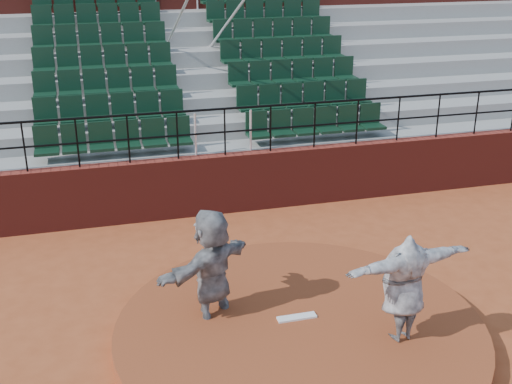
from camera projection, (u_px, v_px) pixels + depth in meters
ground at (300, 338)px, 9.62m from camera, size 90.00×90.00×0.00m
pitchers_mound at (300, 331)px, 9.58m from camera, size 5.50×5.50×0.25m
pitching_rubber at (297, 317)px, 9.66m from camera, size 0.60×0.15×0.03m
boundary_wall at (226, 183)px, 13.87m from camera, size 24.00×0.30×1.30m
wall_railing at (225, 121)px, 13.36m from camera, size 24.04×0.05×1.03m
seating_deck at (195, 108)px, 16.85m from camera, size 24.00×5.97×4.63m
press_box_facade at (170, 10)px, 19.62m from camera, size 24.00×3.00×7.10m
pitcher at (404, 288)px, 8.91m from camera, size 2.05×0.83×1.62m
fielder at (212, 270)px, 9.59m from camera, size 1.81×1.47×1.94m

